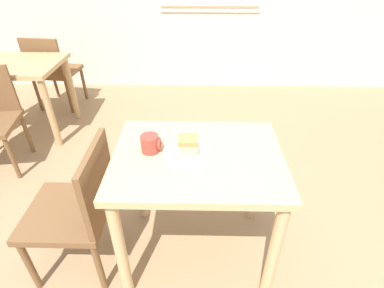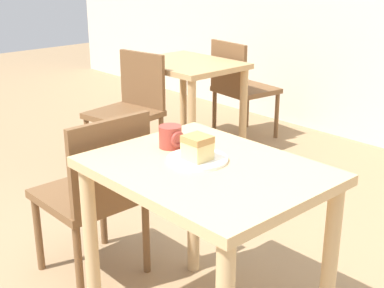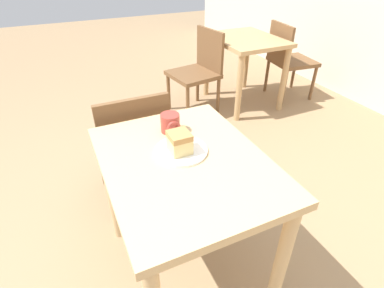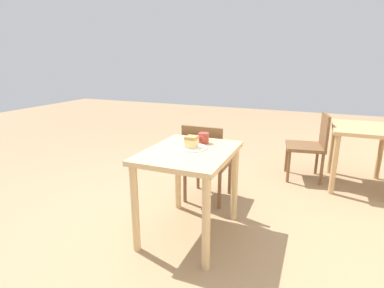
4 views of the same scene
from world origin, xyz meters
The scene contains 7 objects.
dining_table_near centered at (0.02, 0.37, 0.62)m, with size 0.87×0.68×0.75m.
dining_table_far centered at (-1.67, 1.80, 0.58)m, with size 0.80×0.64×0.72m.
chair_near_window centered at (-0.62, 0.28, 0.46)m, with size 0.44×0.44×0.83m.
chair_far_opposite centered at (-1.60, 2.33, 0.46)m, with size 0.48×0.48×0.83m.
plate centered at (-0.04, 0.38, 0.76)m, with size 0.23×0.23×0.01m.
cake_slice centered at (-0.03, 0.37, 0.81)m, with size 0.10×0.09×0.09m.
coffee_mug centered at (-0.22, 0.40, 0.80)m, with size 0.10×0.09×0.09m.
Camera 1 is at (0.01, -0.85, 1.65)m, focal length 28.00 mm.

